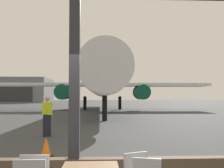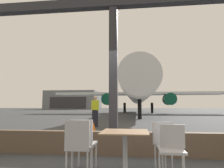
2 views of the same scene
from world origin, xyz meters
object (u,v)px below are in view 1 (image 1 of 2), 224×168
(airplane, at_px, (103,82))
(ground_crew_worker, at_px, (47,115))
(traffic_cone, at_px, (46,148))
(distant_hangar, at_px, (16,91))

(airplane, xyz_separation_m, ground_crew_worker, (-2.63, -21.51, -2.73))
(traffic_cone, bearing_deg, ground_crew_worker, 100.80)
(traffic_cone, relative_size, distant_hangar, 0.03)
(airplane, bearing_deg, distant_hangar, 117.10)
(ground_crew_worker, relative_size, distant_hangar, 0.08)
(airplane, distance_m, distant_hangar, 60.15)
(airplane, relative_size, traffic_cone, 63.85)
(ground_crew_worker, bearing_deg, distant_hangar, 108.26)
(airplane, distance_m, ground_crew_worker, 21.84)
(traffic_cone, distance_m, distant_hangar, 83.12)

